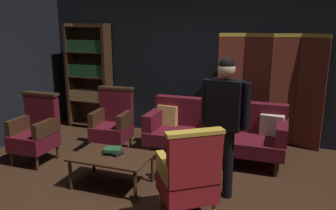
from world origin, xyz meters
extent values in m
plane|color=#331E11|center=(0.00, 0.00, 0.00)|extent=(10.00, 10.00, 0.00)
cube|color=black|center=(0.00, 2.45, 1.40)|extent=(7.20, 0.10, 2.80)
cube|color=#5B2319|center=(0.62, 2.25, 0.95)|extent=(0.43, 0.23, 1.90)
cube|color=gold|center=(0.62, 2.25, 1.87)|extent=(0.43, 0.24, 0.06)
cube|color=#5B2319|center=(1.05, 2.30, 0.95)|extent=(0.45, 0.14, 1.90)
cube|color=gold|center=(1.05, 2.30, 1.87)|extent=(0.46, 0.14, 0.06)
cube|color=#5B2319|center=(1.49, 2.33, 0.95)|extent=(0.44, 0.20, 1.90)
cube|color=gold|center=(1.49, 2.33, 1.87)|extent=(0.44, 0.21, 0.06)
cube|color=#5B2319|center=(1.91, 2.33, 0.95)|extent=(0.44, 0.20, 1.90)
cube|color=gold|center=(1.91, 2.33, 1.87)|extent=(0.44, 0.21, 0.06)
cube|color=#382114|center=(-2.57, 2.18, 1.02)|extent=(0.06, 0.32, 2.05)
cube|color=#382114|center=(-1.73, 2.18, 1.02)|extent=(0.06, 0.32, 2.05)
cube|color=#382114|center=(-2.15, 2.33, 1.02)|extent=(0.90, 0.02, 2.05)
cube|color=#382114|center=(-2.15, 2.18, 0.06)|extent=(0.86, 0.30, 0.02)
cube|color=#382114|center=(-2.15, 2.18, 0.54)|extent=(0.86, 0.30, 0.02)
cube|color=#9E7A47|center=(-2.15, 2.16, 0.66)|extent=(0.78, 0.22, 0.20)
cube|color=#382114|center=(-2.15, 2.18, 1.02)|extent=(0.86, 0.30, 0.02)
cube|color=#1E4C28|center=(-2.15, 2.16, 1.15)|extent=(0.78, 0.22, 0.23)
cube|color=#382114|center=(-2.15, 2.18, 1.51)|extent=(0.86, 0.30, 0.02)
cube|color=#1E4C28|center=(-2.15, 2.16, 1.63)|extent=(0.78, 0.22, 0.22)
cube|color=#382114|center=(-2.15, 2.18, 1.99)|extent=(0.86, 0.30, 0.02)
cylinder|color=#382114|center=(-0.40, 1.05, 0.11)|extent=(0.07, 0.07, 0.22)
cylinder|color=#382114|center=(1.50, 1.05, 0.11)|extent=(0.07, 0.07, 0.22)
cylinder|color=#382114|center=(-0.40, 1.65, 0.11)|extent=(0.07, 0.07, 0.22)
cylinder|color=#382114|center=(1.50, 1.65, 0.11)|extent=(0.07, 0.07, 0.22)
cube|color=#4C0F19|center=(0.55, 1.35, 0.32)|extent=(2.10, 0.76, 0.20)
cube|color=#4C0F19|center=(0.55, 1.66, 0.65)|extent=(2.10, 0.18, 0.46)
cube|color=#4C0F19|center=(-0.43, 1.35, 0.55)|extent=(0.16, 0.68, 0.26)
cube|color=#4C0F19|center=(1.53, 1.35, 0.55)|extent=(0.16, 0.68, 0.26)
cube|color=tan|center=(-0.28, 1.55, 0.57)|extent=(0.35, 0.18, 0.35)
cube|color=#4C5123|center=(0.55, 1.55, 0.57)|extent=(0.35, 0.14, 0.34)
cube|color=beige|center=(1.38, 1.55, 0.57)|extent=(0.36, 0.18, 0.35)
cylinder|color=#382114|center=(-0.94, -0.22, 0.20)|extent=(0.04, 0.04, 0.39)
cylinder|color=#382114|center=(-0.04, -0.22, 0.20)|extent=(0.04, 0.04, 0.39)
cylinder|color=#382114|center=(-0.94, 0.32, 0.20)|extent=(0.04, 0.04, 0.39)
cylinder|color=#382114|center=(-0.04, 0.32, 0.20)|extent=(0.04, 0.04, 0.39)
cube|color=#382114|center=(-0.49, 0.05, 0.41)|extent=(1.00, 0.64, 0.03)
cylinder|color=gold|center=(0.65, 0.06, 0.11)|extent=(0.04, 0.04, 0.22)
cylinder|color=gold|center=(0.27, -0.21, 0.11)|extent=(0.04, 0.04, 0.22)
cube|color=maroon|center=(0.60, -0.26, 0.34)|extent=(0.78, 0.78, 0.24)
cube|color=maroon|center=(0.73, -0.44, 0.73)|extent=(0.52, 0.42, 0.54)
cube|color=gold|center=(0.73, -0.44, 1.02)|extent=(0.56, 0.46, 0.04)
cube|color=gold|center=(0.79, -0.12, 0.57)|extent=(0.36, 0.46, 0.22)
cube|color=gold|center=(0.40, -0.40, 0.57)|extent=(0.36, 0.46, 0.22)
cylinder|color=#382114|center=(-1.29, 0.85, 0.11)|extent=(0.04, 0.04, 0.22)
cylinder|color=#382114|center=(-0.84, 0.89, 0.11)|extent=(0.04, 0.04, 0.22)
cylinder|color=#382114|center=(-1.33, 1.31, 0.11)|extent=(0.04, 0.04, 0.22)
cylinder|color=#382114|center=(-0.87, 1.34, 0.11)|extent=(0.04, 0.04, 0.22)
cube|color=#4C0F19|center=(-1.08, 1.10, 0.34)|extent=(0.60, 0.60, 0.24)
cube|color=#4C0F19|center=(-1.10, 1.33, 0.73)|extent=(0.57, 0.16, 0.54)
cube|color=#382114|center=(-1.10, 1.33, 1.02)|extent=(0.61, 0.17, 0.04)
cube|color=#382114|center=(-1.32, 1.08, 0.57)|extent=(0.13, 0.51, 0.22)
cube|color=#382114|center=(-0.84, 1.12, 0.57)|extent=(0.13, 0.51, 0.22)
cylinder|color=#382114|center=(-2.20, 0.09, 0.11)|extent=(0.04, 0.04, 0.22)
cylinder|color=#382114|center=(-1.74, 0.09, 0.11)|extent=(0.04, 0.04, 0.22)
cylinder|color=#382114|center=(-2.20, 0.55, 0.11)|extent=(0.04, 0.04, 0.22)
cylinder|color=#382114|center=(-1.74, 0.55, 0.11)|extent=(0.04, 0.04, 0.22)
cube|color=#4C0F19|center=(-1.97, 0.32, 0.34)|extent=(0.56, 0.56, 0.24)
cube|color=#4C0F19|center=(-1.97, 0.55, 0.73)|extent=(0.56, 0.12, 0.54)
cube|color=#382114|center=(-1.97, 0.55, 1.02)|extent=(0.60, 0.13, 0.04)
cube|color=#382114|center=(-2.21, 0.32, 0.57)|extent=(0.09, 0.50, 0.22)
cube|color=#382114|center=(-1.73, 0.32, 0.57)|extent=(0.09, 0.50, 0.22)
cylinder|color=black|center=(0.96, 0.26, 0.43)|extent=(0.12, 0.12, 0.86)
cylinder|color=black|center=(0.82, 0.29, 0.43)|extent=(0.12, 0.12, 0.86)
cube|color=maroon|center=(0.89, 0.28, 0.90)|extent=(0.34, 0.21, 0.09)
cube|color=black|center=(0.89, 0.28, 1.15)|extent=(0.43, 0.28, 0.58)
cube|color=white|center=(0.91, 0.38, 1.18)|extent=(0.14, 0.04, 0.41)
cube|color=maroon|center=(0.91, 0.39, 1.41)|extent=(0.09, 0.04, 0.04)
cylinder|color=black|center=(1.14, 0.23, 1.16)|extent=(0.09, 0.09, 0.54)
cylinder|color=black|center=(0.64, 0.32, 1.16)|extent=(0.09, 0.09, 0.54)
sphere|color=tan|center=(0.89, 0.28, 1.56)|extent=(0.20, 0.20, 0.20)
sphere|color=black|center=(0.89, 0.28, 1.61)|extent=(0.18, 0.18, 0.18)
cube|color=black|center=(-0.51, 0.10, 0.44)|extent=(0.28, 0.21, 0.04)
cube|color=#1E4C28|center=(-0.51, 0.10, 0.48)|extent=(0.24, 0.22, 0.04)
camera|label=1|loc=(1.55, -3.51, 2.08)|focal=36.11mm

